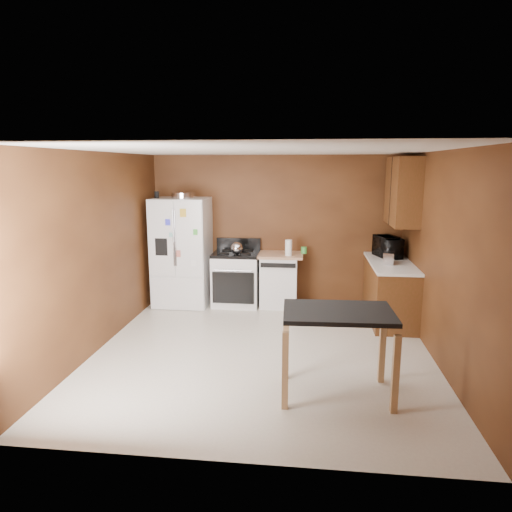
% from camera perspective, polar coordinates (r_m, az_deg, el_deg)
% --- Properties ---
extents(floor, '(4.50, 4.50, 0.00)m').
position_cam_1_polar(floor, '(5.95, 0.84, -11.75)').
color(floor, beige).
rests_on(floor, ground).
extents(ceiling, '(4.50, 4.50, 0.00)m').
position_cam_1_polar(ceiling, '(5.48, 0.91, 13.08)').
color(ceiling, white).
rests_on(ceiling, ground).
extents(wall_back, '(4.20, 0.00, 4.20)m').
position_cam_1_polar(wall_back, '(7.79, 2.51, 3.32)').
color(wall_back, '#5C3418').
rests_on(wall_back, ground).
extents(wall_front, '(4.20, 0.00, 4.20)m').
position_cam_1_polar(wall_front, '(3.42, -2.88, -7.10)').
color(wall_front, '#5C3418').
rests_on(wall_front, ground).
extents(wall_left, '(0.00, 4.50, 4.50)m').
position_cam_1_polar(wall_left, '(6.15, -18.99, 0.57)').
color(wall_left, '#5C3418').
rests_on(wall_left, ground).
extents(wall_right, '(0.00, 4.50, 4.50)m').
position_cam_1_polar(wall_right, '(5.77, 22.10, -0.32)').
color(wall_right, '#5C3418').
rests_on(wall_right, ground).
extents(roasting_pan, '(0.38, 0.38, 0.09)m').
position_cam_1_polar(roasting_pan, '(7.58, -9.09, 7.50)').
color(roasting_pan, silver).
rests_on(roasting_pan, refrigerator).
extents(pen_cup, '(0.07, 0.07, 0.11)m').
position_cam_1_polar(pen_cup, '(7.67, -12.31, 7.49)').
color(pen_cup, black).
rests_on(pen_cup, refrigerator).
extents(kettle, '(0.20, 0.20, 0.20)m').
position_cam_1_polar(kettle, '(7.44, -2.42, 0.98)').
color(kettle, silver).
rests_on(kettle, gas_range).
extents(paper_towel, '(0.13, 0.13, 0.26)m').
position_cam_1_polar(paper_towel, '(7.39, 4.09, 1.03)').
color(paper_towel, white).
rests_on(paper_towel, dishwasher).
extents(green_canister, '(0.11, 0.11, 0.11)m').
position_cam_1_polar(green_canister, '(7.61, 6.00, 0.73)').
color(green_canister, green).
rests_on(green_canister, dishwasher).
extents(toaster, '(0.20, 0.27, 0.17)m').
position_cam_1_polar(toaster, '(6.99, 16.30, -0.23)').
color(toaster, silver).
rests_on(toaster, right_cabinets).
extents(microwave, '(0.50, 0.62, 0.30)m').
position_cam_1_polar(microwave, '(7.50, 16.13, 1.01)').
color(microwave, black).
rests_on(microwave, right_cabinets).
extents(refrigerator, '(0.90, 0.80, 1.80)m').
position_cam_1_polar(refrigerator, '(7.74, -9.24, 0.50)').
color(refrigerator, white).
rests_on(refrigerator, ground).
extents(gas_range, '(0.76, 0.68, 1.10)m').
position_cam_1_polar(gas_range, '(7.70, -2.48, -2.76)').
color(gas_range, white).
rests_on(gas_range, ground).
extents(dishwasher, '(0.78, 0.63, 0.89)m').
position_cam_1_polar(dishwasher, '(7.65, 2.90, -2.94)').
color(dishwasher, white).
rests_on(dishwasher, ground).
extents(right_cabinets, '(0.63, 1.58, 2.45)m').
position_cam_1_polar(right_cabinets, '(7.19, 16.81, -0.60)').
color(right_cabinets, brown).
rests_on(right_cabinets, ground).
extents(island, '(1.13, 0.77, 0.91)m').
position_cam_1_polar(island, '(4.70, 10.20, -8.45)').
color(island, black).
rests_on(island, ground).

